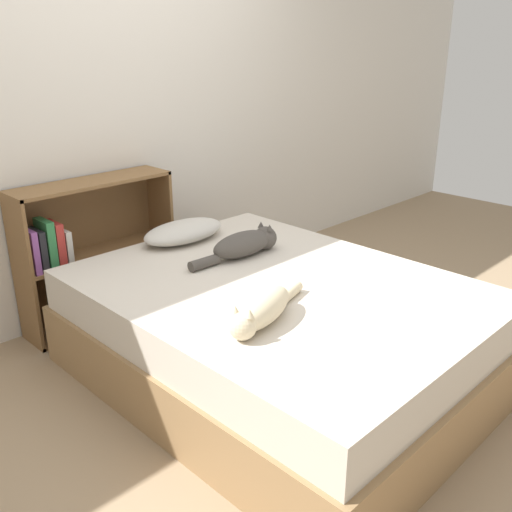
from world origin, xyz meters
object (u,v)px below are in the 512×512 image
Objects in this scene: pillow at (184,231)px; cat_light at (261,309)px; bed at (277,332)px; cat_dark at (246,244)px; bookshelf at (87,250)px.

cat_light reaches higher than pillow.
bed is 3.49× the size of cat_light.
pillow is at bearing 105.23° from cat_dark.
cat_dark reaches higher than pillow.
cat_dark is at bearing 67.50° from bed.
bed is at bearing -163.24° from cat_light.
cat_dark reaches higher than bed.
cat_dark is (0.09, -0.42, 0.01)m from pillow.
pillow is at bearing -47.03° from bookshelf.
cat_dark is at bearing -146.36° from cat_light.
bookshelf is at bearing 132.97° from pillow.
cat_dark reaches higher than cat_light.
pillow is 0.43m from cat_dark.
cat_light is at bearing -126.48° from cat_dark.
pillow is 1.11m from cat_light.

